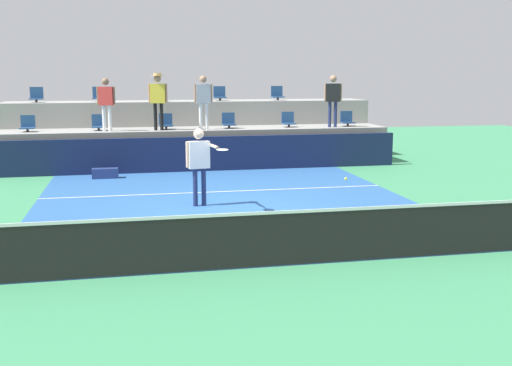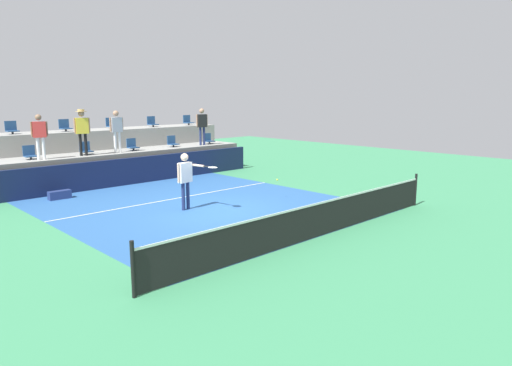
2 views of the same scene
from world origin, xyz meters
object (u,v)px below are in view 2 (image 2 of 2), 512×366
object	(u,v)px
stadium_chair_upper_mid_left	(65,126)
stadium_chair_upper_far_right	(188,121)
spectator_in_white	(39,132)
stadium_chair_lower_mid_left	(86,149)
stadium_chair_lower_far_right	(208,139)
stadium_chair_upper_mid_right	(111,124)
spectator_leaning_on_rail	(117,127)
tennis_ball	(277,180)
stadium_chair_lower_left	(30,154)
stadium_chair_lower_mid_right	(132,145)
stadium_chair_lower_right	(172,142)
stadium_chair_upper_left	(12,129)
spectator_with_hat	(82,127)
spectator_in_grey	(202,123)
stadium_chair_upper_right	(152,122)
equipment_bag	(60,195)
tennis_player	(186,175)

from	to	relation	value
stadium_chair_upper_mid_left	stadium_chair_upper_far_right	xyz separation A→B (m)	(6.47, 0.00, 0.00)
stadium_chair_upper_far_right	spectator_in_white	bearing A→B (deg)	-165.23
stadium_chair_lower_mid_left	stadium_chair_lower_far_right	xyz separation A→B (m)	(6.35, 0.00, 0.00)
stadium_chair_upper_mid_right	spectator_leaning_on_rail	size ratio (longest dim) A/B	0.30
tennis_ball	stadium_chair_lower_left	bearing A→B (deg)	128.23
stadium_chair_lower_mid_right	stadium_chair_lower_right	world-z (taller)	same
stadium_chair_upper_left	stadium_chair_upper_mid_right	world-z (taller)	same
spectator_with_hat	spectator_leaning_on_rail	world-z (taller)	spectator_with_hat
stadium_chair_lower_far_right	spectator_in_grey	xyz separation A→B (m)	(-0.67, -0.38, 0.86)
stadium_chair_upper_right	tennis_ball	xyz separation A→B (m)	(-0.62, -9.16, -1.63)
stadium_chair_lower_mid_right	spectator_leaning_on_rail	size ratio (longest dim) A/B	0.30
stadium_chair_upper_right	spectator_with_hat	world-z (taller)	spectator_with_hat
tennis_ball	stadium_chair_lower_mid_right	bearing A→B (deg)	101.66
stadium_chair_lower_mid_left	stadium_chair_upper_far_right	xyz separation A→B (m)	(6.40, 1.80, 0.85)
stadium_chair_lower_mid_right	stadium_chair_upper_far_right	bearing A→B (deg)	22.78
equipment_bag	spectator_with_hat	bearing A→B (deg)	44.36
spectator_leaning_on_rail	stadium_chair_upper_far_right	bearing A→B (deg)	22.84
stadium_chair_lower_mid_right	spectator_with_hat	bearing A→B (deg)	-170.79
spectator_leaning_on_rail	stadium_chair_lower_mid_left	bearing A→B (deg)	162.47
stadium_chair_upper_mid_right	stadium_chair_upper_mid_left	bearing A→B (deg)	180.00
stadium_chair_lower_mid_left	stadium_chair_upper_right	xyz separation A→B (m)	(4.25, 1.80, 0.85)
stadium_chair_upper_mid_left	equipment_bag	world-z (taller)	stadium_chair_upper_mid_left
stadium_chair_upper_mid_left	spectator_with_hat	xyz separation A→B (m)	(-0.18, -2.18, 0.08)
spectator_in_grey	equipment_bag	world-z (taller)	spectator_in_grey
stadium_chair_lower_left	stadium_chair_lower_mid_right	xyz separation A→B (m)	(4.28, 0.00, 0.00)
stadium_chair_lower_mid_left	spectator_in_white	world-z (taller)	spectator_in_white
stadium_chair_lower_mid_left	stadium_chair_upper_mid_right	distance (m)	2.88
stadium_chair_upper_far_right	tennis_player	size ratio (longest dim) A/B	0.29
stadium_chair_upper_right	stadium_chair_upper_far_right	bearing A→B (deg)	0.00
stadium_chair_lower_right	equipment_bag	size ratio (longest dim) A/B	0.68
tennis_ball	equipment_bag	size ratio (longest dim) A/B	0.09
spectator_in_white	stadium_chair_upper_far_right	bearing A→B (deg)	14.77
stadium_chair_lower_right	spectator_in_grey	distance (m)	1.75
stadium_chair_lower_mid_left	stadium_chair_lower_far_right	world-z (taller)	same
stadium_chair_lower_left	stadium_chair_upper_mid_left	size ratio (longest dim) A/B	1.00
stadium_chair_lower_left	stadium_chair_lower_far_right	xyz separation A→B (m)	(8.52, 0.00, 0.00)
stadium_chair_upper_left	spectator_in_white	size ratio (longest dim) A/B	0.31
stadium_chair_lower_far_right	spectator_in_white	xyz separation A→B (m)	(-8.24, -0.38, 0.80)
spectator_leaning_on_rail	tennis_player	bearing A→B (deg)	-97.81
spectator_in_white	spectator_leaning_on_rail	bearing A→B (deg)	0.00
stadium_chair_lower_mid_right	stadium_chair_upper_left	world-z (taller)	stadium_chair_upper_left
stadium_chair_lower_right	spectator_in_white	xyz separation A→B (m)	(-6.09, -0.38, 0.80)
stadium_chair_lower_left	spectator_in_white	bearing A→B (deg)	-53.64
spectator_in_white	spectator_in_grey	xyz separation A→B (m)	(7.56, 0.00, 0.06)
stadium_chair_lower_mid_right	stadium_chair_upper_left	bearing A→B (deg)	157.35
tennis_ball	stadium_chair_upper_far_right	bearing A→B (deg)	73.19
stadium_chair_upper_far_right	stadium_chair_upper_left	bearing A→B (deg)	180.00
stadium_chair_upper_far_right	tennis_player	xyz separation A→B (m)	(-6.02, -8.25, -1.19)
stadium_chair_lower_left	stadium_chair_upper_mid_left	distance (m)	2.89
stadium_chair_lower_right	stadium_chair_upper_left	bearing A→B (deg)	164.30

